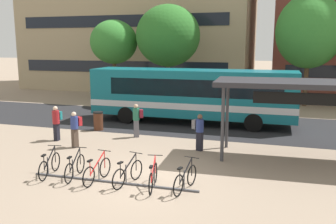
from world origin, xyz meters
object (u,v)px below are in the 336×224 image
object	(u,v)px
city_bus	(190,94)
parked_bicycle_black_5	(185,179)
commuter_teal_pack_3	(56,121)
street_tree_3	(114,42)
transit_shelter	(306,86)
parked_bicycle_red_2	(97,171)
commuter_grey_pack_0	(199,130)
parked_bicycle_black_1	(75,168)
commuter_maroon_pack_2	(137,118)
trash_bin	(98,121)
parked_bicycle_red_4	(153,177)
street_tree_2	(168,36)
parked_bicycle_black_0	(50,165)
street_tree_0	(309,31)
commuter_red_pack_1	(75,127)
parked_bicycle_black_3	(128,174)

from	to	relation	value
city_bus	parked_bicycle_black_5	xyz separation A→B (m)	(2.29, -10.05, -1.39)
commuter_teal_pack_3	street_tree_3	bearing A→B (deg)	-166.93
transit_shelter	street_tree_3	xyz separation A→B (m)	(-14.45, 12.83, 1.83)
parked_bicycle_red_2	street_tree_3	bearing A→B (deg)	28.18
commuter_grey_pack_0	parked_bicycle_black_1	bearing A→B (deg)	-104.41
commuter_teal_pack_3	parked_bicycle_red_2	bearing A→B (deg)	45.82
transit_shelter	commuter_maroon_pack_2	xyz separation A→B (m)	(-7.84, 1.45, -2.04)
trash_bin	parked_bicycle_red_2	bearing A→B (deg)	-62.37
parked_bicycle_red_2	street_tree_3	world-z (taller)	street_tree_3
parked_bicycle_red_4	commuter_maroon_pack_2	distance (m)	6.85
parked_bicycle_black_5	street_tree_2	bearing A→B (deg)	29.45
parked_bicycle_black_0	parked_bicycle_black_1	world-z (taller)	same
city_bus	commuter_teal_pack_3	distance (m)	7.93
street_tree_0	commuter_red_pack_1	bearing A→B (deg)	-124.96
street_tree_3	street_tree_0	bearing A→B (deg)	4.93
transit_shelter	street_tree_0	world-z (taller)	street_tree_0
street_tree_3	commuter_grey_pack_0	bearing A→B (deg)	-51.59
parked_bicycle_red_4	street_tree_0	bearing A→B (deg)	-27.79
parked_bicycle_black_1	parked_bicycle_red_4	size ratio (longest dim) A/B	1.01
parked_bicycle_black_1	transit_shelter	distance (m)	9.38
city_bus	street_tree_2	size ratio (longest dim) A/B	1.55
parked_bicycle_black_1	street_tree_2	world-z (taller)	street_tree_2
street_tree_0	street_tree_3	bearing A→B (deg)	-175.07
parked_bicycle_black_3	parked_bicycle_red_4	bearing A→B (deg)	-82.33
trash_bin	street_tree_3	bearing A→B (deg)	110.68
parked_bicycle_black_1	commuter_teal_pack_3	distance (m)	5.61
parked_bicycle_black_0	commuter_grey_pack_0	world-z (taller)	commuter_grey_pack_0
city_bus	street_tree_3	world-z (taller)	street_tree_3
transit_shelter	commuter_red_pack_1	xyz separation A→B (m)	(-9.81, -1.14, -2.06)
parked_bicycle_black_5	transit_shelter	size ratio (longest dim) A/B	0.23
parked_bicycle_black_3	city_bus	bearing A→B (deg)	13.90
city_bus	commuter_maroon_pack_2	distance (m)	4.52
commuter_maroon_pack_2	street_tree_0	size ratio (longest dim) A/B	0.20
city_bus	commuter_red_pack_1	bearing A→B (deg)	60.20
transit_shelter	commuter_maroon_pack_2	size ratio (longest dim) A/B	4.25
commuter_red_pack_1	trash_bin	bearing A→B (deg)	-149.37
parked_bicycle_red_2	parked_bicycle_black_5	world-z (taller)	same
parked_bicycle_red_4	commuter_grey_pack_0	xyz separation A→B (m)	(0.49, 4.70, 0.57)
trash_bin	street_tree_2	size ratio (longest dim) A/B	0.13
parked_bicycle_red_4	commuter_grey_pack_0	world-z (taller)	commuter_grey_pack_0
parked_bicycle_red_4	commuter_red_pack_1	distance (m)	6.15
parked_bicycle_black_0	transit_shelter	distance (m)	10.25
parked_bicycle_red_2	commuter_teal_pack_3	bearing A→B (deg)	50.69
parked_bicycle_red_4	street_tree_3	size ratio (longest dim) A/B	0.25
parked_bicycle_black_1	commuter_maroon_pack_2	xyz separation A→B (m)	(-0.09, 6.04, 0.60)
parked_bicycle_black_0	trash_bin	distance (m)	7.11
city_bus	transit_shelter	world-z (taller)	transit_shelter
street_tree_2	trash_bin	bearing A→B (deg)	-94.60
street_tree_0	street_tree_3	distance (m)	15.41
parked_bicycle_black_0	street_tree_3	size ratio (longest dim) A/B	0.25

